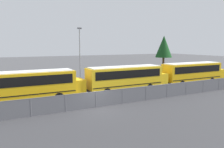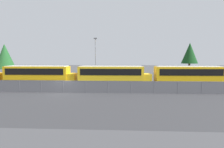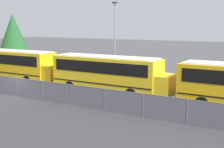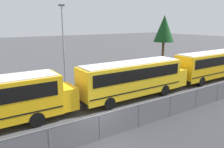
{
  "view_description": "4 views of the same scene",
  "coord_description": "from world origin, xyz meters",
  "px_view_note": "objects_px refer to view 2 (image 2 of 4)",
  "views": [
    {
      "loc": [
        -8.14,
        -19.4,
        6.2
      ],
      "look_at": [
        4.7,
        5.64,
        2.4
      ],
      "focal_mm": 35.0,
      "sensor_mm": 36.0,
      "label": 1
    },
    {
      "loc": [
        7.69,
        -22.86,
        4.59
      ],
      "look_at": [
        6.29,
        5.28,
        2.09
      ],
      "focal_mm": 28.0,
      "sensor_mm": 36.0,
      "label": 2
    },
    {
      "loc": [
        20.89,
        -18.38,
        6.14
      ],
      "look_at": [
        6.49,
        5.25,
        1.78
      ],
      "focal_mm": 50.0,
      "sensor_mm": 36.0,
      "label": 3
    },
    {
      "loc": [
        -5.9,
        -10.35,
        6.94
      ],
      "look_at": [
        4.45,
        5.48,
        2.41
      ],
      "focal_mm": 35.0,
      "sensor_mm": 36.0,
      "label": 4
    }
  ],
  "objects_px": {
    "school_bus_1": "(39,74)",
    "tree_0": "(5,56)",
    "light_pole": "(96,58)",
    "school_bus_3": "(190,75)",
    "school_bus_2": "(112,75)",
    "tree_1": "(190,53)"
  },
  "relations": [
    {
      "from": "school_bus_1",
      "to": "tree_0",
      "type": "bearing_deg",
      "value": 139.11
    },
    {
      "from": "light_pole",
      "to": "school_bus_3",
      "type": "bearing_deg",
      "value": -25.14
    },
    {
      "from": "school_bus_2",
      "to": "light_pole",
      "type": "height_order",
      "value": "light_pole"
    },
    {
      "from": "school_bus_1",
      "to": "tree_0",
      "type": "xyz_separation_m",
      "value": [
        -13.81,
        11.96,
        3.07
      ]
    },
    {
      "from": "school_bus_2",
      "to": "tree_0",
      "type": "xyz_separation_m",
      "value": [
        -25.82,
        12.1,
        3.07
      ]
    },
    {
      "from": "school_bus_3",
      "to": "tree_0",
      "type": "relative_size",
      "value": 1.43
    },
    {
      "from": "school_bus_1",
      "to": "school_bus_2",
      "type": "distance_m",
      "value": 12.01
    },
    {
      "from": "school_bus_2",
      "to": "light_pole",
      "type": "distance_m",
      "value": 8.78
    },
    {
      "from": "school_bus_2",
      "to": "tree_1",
      "type": "height_order",
      "value": "tree_1"
    },
    {
      "from": "school_bus_3",
      "to": "tree_0",
      "type": "height_order",
      "value": "tree_0"
    },
    {
      "from": "school_bus_2",
      "to": "school_bus_3",
      "type": "relative_size",
      "value": 1.0
    },
    {
      "from": "school_bus_2",
      "to": "light_pole",
      "type": "bearing_deg",
      "value": 116.87
    },
    {
      "from": "school_bus_3",
      "to": "tree_1",
      "type": "relative_size",
      "value": 1.42
    },
    {
      "from": "school_bus_3",
      "to": "school_bus_1",
      "type": "bearing_deg",
      "value": 179.7
    },
    {
      "from": "school_bus_2",
      "to": "tree_1",
      "type": "distance_m",
      "value": 21.28
    },
    {
      "from": "school_bus_3",
      "to": "tree_1",
      "type": "xyz_separation_m",
      "value": [
        4.7,
        12.55,
        3.72
      ]
    },
    {
      "from": "tree_1",
      "to": "light_pole",
      "type": "bearing_deg",
      "value": -166.01
    },
    {
      "from": "school_bus_1",
      "to": "school_bus_3",
      "type": "xyz_separation_m",
      "value": [
        24.07,
        -0.12,
        0.0
      ]
    },
    {
      "from": "tree_0",
      "to": "school_bus_1",
      "type": "bearing_deg",
      "value": -40.89
    },
    {
      "from": "school_bus_1",
      "to": "tree_0",
      "type": "height_order",
      "value": "tree_0"
    },
    {
      "from": "school_bus_3",
      "to": "light_pole",
      "type": "distance_m",
      "value": 17.7
    },
    {
      "from": "tree_0",
      "to": "tree_1",
      "type": "relative_size",
      "value": 0.99
    }
  ]
}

